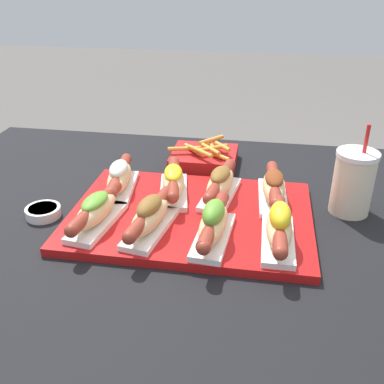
{
  "coord_description": "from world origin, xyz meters",
  "views": [
    {
      "loc": [
        0.08,
        -0.81,
        1.22
      ],
      "look_at": [
        -0.06,
        0.02,
        0.78
      ],
      "focal_mm": 42.0,
      "sensor_mm": 36.0,
      "label": 1
    }
  ],
  "objects_px": {
    "hot_dog_0": "(96,211)",
    "hot_dog_7": "(274,187)",
    "hot_dog_3": "(279,227)",
    "sauce_bowl": "(43,211)",
    "hot_dog_2": "(214,223)",
    "fries_basket": "(204,157)",
    "hot_dog_4": "(119,178)",
    "hot_dog_1": "(150,216)",
    "hot_dog_6": "(220,183)",
    "hot_dog_5": "(173,181)",
    "serving_tray": "(190,217)",
    "drink_cup": "(353,182)"
  },
  "relations": [
    {
      "from": "hot_dog_2",
      "to": "hot_dog_4",
      "type": "height_order",
      "value": "hot_dog_2"
    },
    {
      "from": "hot_dog_5",
      "to": "sauce_bowl",
      "type": "distance_m",
      "value": 0.29
    },
    {
      "from": "hot_dog_4",
      "to": "hot_dog_7",
      "type": "distance_m",
      "value": 0.35
    },
    {
      "from": "sauce_bowl",
      "to": "hot_dog_7",
      "type": "bearing_deg",
      "value": 13.97
    },
    {
      "from": "hot_dog_7",
      "to": "sauce_bowl",
      "type": "xyz_separation_m",
      "value": [
        -0.49,
        -0.12,
        -0.04
      ]
    },
    {
      "from": "hot_dog_2",
      "to": "hot_dog_3",
      "type": "bearing_deg",
      "value": 3.23
    },
    {
      "from": "sauce_bowl",
      "to": "fries_basket",
      "type": "height_order",
      "value": "fries_basket"
    },
    {
      "from": "hot_dog_0",
      "to": "hot_dog_7",
      "type": "height_order",
      "value": "hot_dog_7"
    },
    {
      "from": "hot_dog_2",
      "to": "fries_basket",
      "type": "distance_m",
      "value": 0.4
    },
    {
      "from": "hot_dog_5",
      "to": "sauce_bowl",
      "type": "bearing_deg",
      "value": -156.88
    },
    {
      "from": "hot_dog_6",
      "to": "fries_basket",
      "type": "xyz_separation_m",
      "value": [
        -0.07,
        0.21,
        -0.03
      ]
    },
    {
      "from": "hot_dog_3",
      "to": "hot_dog_4",
      "type": "bearing_deg",
      "value": 156.21
    },
    {
      "from": "hot_dog_4",
      "to": "hot_dog_1",
      "type": "bearing_deg",
      "value": -54.55
    },
    {
      "from": "hot_dog_0",
      "to": "hot_dog_4",
      "type": "relative_size",
      "value": 1.0
    },
    {
      "from": "hot_dog_2",
      "to": "hot_dog_3",
      "type": "xyz_separation_m",
      "value": [
        0.12,
        0.01,
        0.0
      ]
    },
    {
      "from": "sauce_bowl",
      "to": "hot_dog_4",
      "type": "bearing_deg",
      "value": 38.28
    },
    {
      "from": "hot_dog_0",
      "to": "hot_dog_1",
      "type": "bearing_deg",
      "value": -2.41
    },
    {
      "from": "hot_dog_1",
      "to": "hot_dog_4",
      "type": "relative_size",
      "value": 1.0
    },
    {
      "from": "hot_dog_2",
      "to": "hot_dog_7",
      "type": "bearing_deg",
      "value": 58.07
    },
    {
      "from": "hot_dog_1",
      "to": "hot_dog_7",
      "type": "xyz_separation_m",
      "value": [
        0.24,
        0.17,
        -0.0
      ]
    },
    {
      "from": "hot_dog_7",
      "to": "serving_tray",
      "type": "bearing_deg",
      "value": -153.14
    },
    {
      "from": "hot_dog_5",
      "to": "hot_dog_6",
      "type": "height_order",
      "value": "hot_dog_6"
    },
    {
      "from": "serving_tray",
      "to": "hot_dog_0",
      "type": "distance_m",
      "value": 0.2
    },
    {
      "from": "hot_dog_1",
      "to": "hot_dog_5",
      "type": "relative_size",
      "value": 1.0
    },
    {
      "from": "hot_dog_1",
      "to": "fries_basket",
      "type": "height_order",
      "value": "hot_dog_1"
    },
    {
      "from": "hot_dog_0",
      "to": "hot_dog_6",
      "type": "relative_size",
      "value": 1.0
    },
    {
      "from": "sauce_bowl",
      "to": "serving_tray",
      "type": "bearing_deg",
      "value": 6.27
    },
    {
      "from": "hot_dog_1",
      "to": "hot_dog_4",
      "type": "height_order",
      "value": "same"
    },
    {
      "from": "hot_dog_5",
      "to": "fries_basket",
      "type": "bearing_deg",
      "value": 79.84
    },
    {
      "from": "serving_tray",
      "to": "hot_dog_1",
      "type": "bearing_deg",
      "value": -129.21
    },
    {
      "from": "hot_dog_7",
      "to": "hot_dog_6",
      "type": "bearing_deg",
      "value": -178.75
    },
    {
      "from": "hot_dog_1",
      "to": "fries_basket",
      "type": "distance_m",
      "value": 0.38
    },
    {
      "from": "hot_dog_1",
      "to": "hot_dog_6",
      "type": "distance_m",
      "value": 0.2
    },
    {
      "from": "hot_dog_6",
      "to": "sauce_bowl",
      "type": "distance_m",
      "value": 0.39
    },
    {
      "from": "hot_dog_2",
      "to": "sauce_bowl",
      "type": "xyz_separation_m",
      "value": [
        -0.38,
        0.06,
        -0.04
      ]
    },
    {
      "from": "serving_tray",
      "to": "hot_dog_3",
      "type": "distance_m",
      "value": 0.2
    },
    {
      "from": "hot_dog_6",
      "to": "fries_basket",
      "type": "height_order",
      "value": "hot_dog_6"
    },
    {
      "from": "hot_dog_3",
      "to": "sauce_bowl",
      "type": "height_order",
      "value": "hot_dog_3"
    },
    {
      "from": "hot_dog_0",
      "to": "sauce_bowl",
      "type": "xyz_separation_m",
      "value": [
        -0.14,
        0.04,
        -0.04
      ]
    },
    {
      "from": "hot_dog_6",
      "to": "hot_dog_7",
      "type": "distance_m",
      "value": 0.12
    },
    {
      "from": "hot_dog_0",
      "to": "hot_dog_4",
      "type": "distance_m",
      "value": 0.15
    },
    {
      "from": "hot_dog_4",
      "to": "sauce_bowl",
      "type": "xyz_separation_m",
      "value": [
        -0.14,
        -0.11,
        -0.04
      ]
    },
    {
      "from": "sauce_bowl",
      "to": "fries_basket",
      "type": "relative_size",
      "value": 0.41
    },
    {
      "from": "sauce_bowl",
      "to": "drink_cup",
      "type": "relative_size",
      "value": 0.37
    },
    {
      "from": "hot_dog_1",
      "to": "hot_dog_2",
      "type": "relative_size",
      "value": 0.99
    },
    {
      "from": "hot_dog_1",
      "to": "hot_dog_6",
      "type": "bearing_deg",
      "value": 54.14
    },
    {
      "from": "hot_dog_0",
      "to": "hot_dog_6",
      "type": "bearing_deg",
      "value": 34.77
    },
    {
      "from": "hot_dog_7",
      "to": "fries_basket",
      "type": "xyz_separation_m",
      "value": [
        -0.18,
        0.21,
        -0.03
      ]
    },
    {
      "from": "hot_dog_7",
      "to": "sauce_bowl",
      "type": "distance_m",
      "value": 0.5
    },
    {
      "from": "hot_dog_3",
      "to": "sauce_bowl",
      "type": "distance_m",
      "value": 0.5
    }
  ]
}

